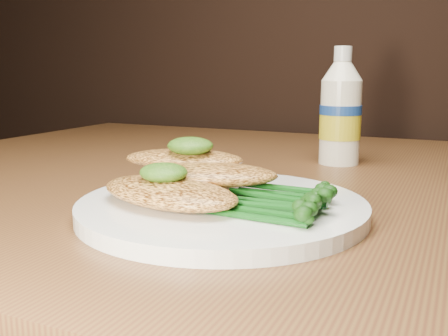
% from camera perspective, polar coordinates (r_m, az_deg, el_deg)
% --- Properties ---
extents(plate, '(0.25, 0.25, 0.01)m').
position_cam_1_polar(plate, '(0.46, -0.21, -4.35)').
color(plate, white).
rests_on(plate, dining_table).
extents(chicken_front, '(0.15, 0.10, 0.02)m').
position_cam_1_polar(chicken_front, '(0.44, -6.09, -2.67)').
color(chicken_front, '#F4A64D').
rests_on(chicken_front, plate).
extents(chicken_mid, '(0.14, 0.09, 0.02)m').
position_cam_1_polar(chicken_mid, '(0.47, -1.81, -0.67)').
color(chicken_mid, '#F4A64D').
rests_on(chicken_mid, plate).
extents(chicken_back, '(0.13, 0.09, 0.02)m').
position_cam_1_polar(chicken_back, '(0.51, -4.46, 1.01)').
color(chicken_back, '#F4A64D').
rests_on(chicken_back, plate).
extents(pesto_front, '(0.05, 0.05, 0.02)m').
position_cam_1_polar(pesto_front, '(0.44, -6.65, -0.49)').
color(pesto_front, '#0A3407').
rests_on(pesto_front, chicken_front).
extents(pesto_back, '(0.05, 0.04, 0.02)m').
position_cam_1_polar(pesto_back, '(0.50, -3.72, 2.44)').
color(pesto_back, '#0A3407').
rests_on(pesto_back, chicken_back).
extents(broccolini_bundle, '(0.12, 0.09, 0.02)m').
position_cam_1_polar(broccolini_bundle, '(0.43, 4.88, -3.23)').
color(broccolini_bundle, '#104B13').
rests_on(broccolini_bundle, plate).
extents(mayo_bottle, '(0.06, 0.06, 0.15)m').
position_cam_1_polar(mayo_bottle, '(0.70, 12.70, 6.66)').
color(mayo_bottle, white).
rests_on(mayo_bottle, dining_table).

